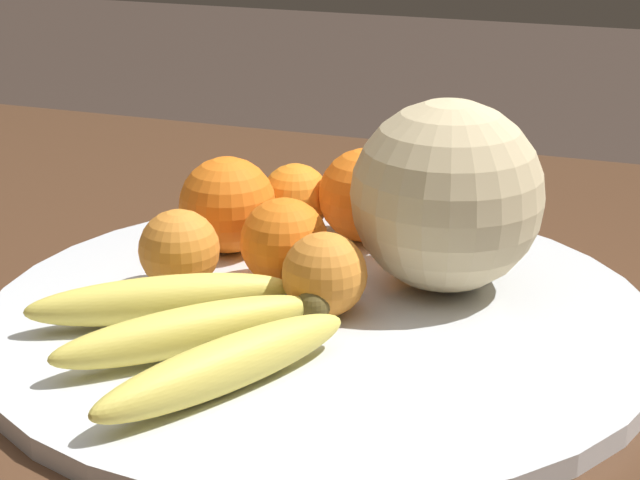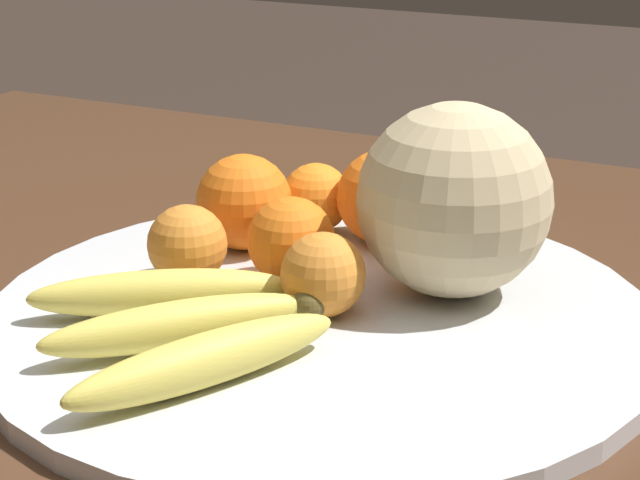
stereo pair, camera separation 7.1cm
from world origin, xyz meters
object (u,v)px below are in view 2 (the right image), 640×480
object	(u,v)px
melon	(454,200)
orange_front_right	(384,197)
orange_front_left	(291,241)
kitchen_table	(221,444)
banana_bunch	(184,324)
orange_back_left	(244,202)
fruit_bowl	(320,317)
orange_top_small	(316,198)
orange_back_right	(323,275)
orange_mid_center	(187,244)
produce_tag	(233,279)

from	to	relation	value
melon	orange_front_right	bearing A→B (deg)	-40.84
orange_front_left	kitchen_table	bearing A→B (deg)	67.78
banana_bunch	orange_back_left	xyz separation A→B (m)	(0.06, -0.17, 0.02)
kitchen_table	fruit_bowl	bearing A→B (deg)	-155.30
kitchen_table	orange_top_small	size ratio (longest dim) A/B	22.44
orange_top_small	melon	bearing A→B (deg)	153.44
kitchen_table	banana_bunch	world-z (taller)	banana_bunch
kitchen_table	orange_back_right	size ratio (longest dim) A/B	22.01
orange_top_small	orange_mid_center	bearing A→B (deg)	76.17
kitchen_table	produce_tag	xyz separation A→B (m)	(0.01, -0.05, 0.11)
orange_front_right	produce_tag	world-z (taller)	orange_front_right
banana_bunch	orange_back_right	size ratio (longest dim) A/B	3.83
melon	orange_top_small	distance (m)	0.16
melon	orange_back_right	bearing A→B (deg)	50.08
kitchen_table	banana_bunch	size ratio (longest dim) A/B	5.74
fruit_bowl	orange_front_left	size ratio (longest dim) A/B	7.22
orange_back_left	orange_back_right	world-z (taller)	orange_back_left
orange_mid_center	orange_top_small	world-z (taller)	orange_mid_center
orange_back_right	produce_tag	xyz separation A→B (m)	(0.08, -0.02, -0.03)
fruit_bowl	melon	world-z (taller)	melon
orange_front_left	orange_back_left	bearing A→B (deg)	-35.08
orange_front_left	produce_tag	bearing A→B (deg)	24.43
orange_back_right	orange_top_small	distance (m)	0.17
orange_back_left	orange_top_small	size ratio (longest dim) A/B	1.33
produce_tag	fruit_bowl	bearing A→B (deg)	153.28
orange_front_left	orange_back_left	xyz separation A→B (m)	(0.07, -0.05, 0.01)
fruit_bowl	orange_top_small	bearing A→B (deg)	-62.51
melon	orange_back_right	xyz separation A→B (m)	(0.06, 0.08, -0.04)
melon	orange_back_left	bearing A→B (deg)	-3.62
orange_front_right	orange_back_right	size ratio (longest dim) A/B	1.30
orange_back_right	produce_tag	size ratio (longest dim) A/B	0.68
melon	produce_tag	bearing A→B (deg)	19.61
fruit_bowl	orange_top_small	world-z (taller)	orange_top_small
orange_back_right	orange_back_left	bearing A→B (deg)	-38.03
fruit_bowl	produce_tag	xyz separation A→B (m)	(0.08, -0.02, 0.01)
banana_bunch	orange_front_right	bearing A→B (deg)	-147.41
kitchen_table	orange_mid_center	xyz separation A→B (m)	(0.04, -0.03, 0.14)
banana_bunch	orange_front_right	xyz separation A→B (m)	(-0.04, -0.23, 0.02)
kitchen_table	banana_bunch	distance (m)	0.14
melon	orange_front_left	world-z (taller)	melon
fruit_bowl	banana_bunch	world-z (taller)	banana_bunch
melon	orange_mid_center	size ratio (longest dim) A/B	2.35
kitchen_table	orange_top_small	xyz separation A→B (m)	(0.01, -0.17, 0.14)
orange_front_left	orange_mid_center	distance (m)	0.07
orange_front_left	orange_front_right	size ratio (longest dim) A/B	0.85
melon	orange_front_left	bearing A→B (deg)	17.82
fruit_bowl	orange_back_right	xyz separation A→B (m)	(-0.01, 0.01, 0.04)
fruit_bowl	melon	xyz separation A→B (m)	(-0.07, -0.07, 0.07)
orange_back_left	kitchen_table	bearing A→B (deg)	110.06
fruit_bowl	produce_tag	world-z (taller)	produce_tag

